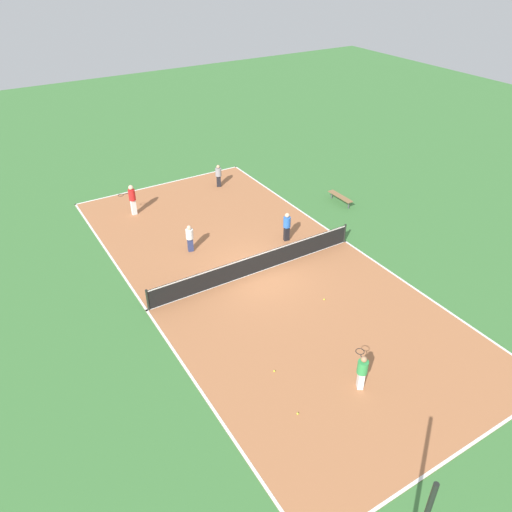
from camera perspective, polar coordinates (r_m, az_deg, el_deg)
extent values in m
plane|color=#3D7538|center=(22.62, 0.00, -1.92)|extent=(80.00, 80.00, 0.00)
cube|color=#AD6B42|center=(22.61, 0.00, -1.89)|extent=(10.55, 22.35, 0.02)
cube|color=white|center=(25.29, 10.16, 1.68)|extent=(0.10, 22.35, 0.00)
cube|color=white|center=(20.91, -12.39, -6.08)|extent=(0.10, 22.35, 0.00)
cube|color=white|center=(31.43, -10.74, 8.07)|extent=(10.55, 0.10, 0.00)
cube|color=white|center=(16.79, 21.63, -20.52)|extent=(10.55, 0.10, 0.00)
cube|color=white|center=(22.61, 0.00, -1.87)|extent=(10.55, 0.10, 0.00)
cylinder|color=black|center=(24.98, 10.09, 2.59)|extent=(0.10, 0.10, 0.99)
cylinder|color=black|center=(20.63, -12.29, -4.92)|extent=(0.10, 0.10, 0.99)
cube|color=black|center=(22.34, 0.00, -0.88)|extent=(10.25, 0.03, 0.94)
cube|color=white|center=(22.10, 0.00, 0.07)|extent=(10.25, 0.04, 0.06)
cube|color=olive|center=(28.82, 9.62, 6.73)|extent=(0.36, 1.80, 0.04)
cylinder|color=#4C4C51|center=(29.42, 8.65, 6.90)|extent=(0.08, 0.08, 0.41)
cylinder|color=#4C4C51|center=(28.42, 10.54, 5.74)|extent=(0.08, 0.08, 0.41)
cube|color=white|center=(27.99, -13.80, 5.45)|extent=(0.26, 0.22, 0.86)
cylinder|color=red|center=(27.67, -14.00, 6.80)|extent=(0.38, 0.38, 0.60)
sphere|color=beige|center=(27.49, -14.12, 7.60)|extent=(0.26, 0.26, 0.26)
cylinder|color=#262626|center=(27.51, -14.66, 6.89)|extent=(0.28, 0.05, 0.03)
torus|color=black|center=(27.43, -15.19, 6.73)|extent=(0.32, 0.32, 0.02)
cube|color=navy|center=(24.16, -7.51, 1.30)|extent=(0.29, 0.25, 0.69)
cylinder|color=silver|center=(23.86, -7.61, 2.51)|extent=(0.43, 0.43, 0.49)
sphere|color=beige|center=(23.69, -7.67, 3.24)|extent=(0.21, 0.21, 0.21)
cube|color=black|center=(24.85, 3.51, 2.59)|extent=(0.27, 0.23, 0.76)
cylinder|color=blue|center=(24.53, 3.56, 3.89)|extent=(0.40, 0.40, 0.53)
sphere|color=beige|center=(24.35, 3.59, 4.67)|extent=(0.23, 0.23, 0.23)
cube|color=white|center=(17.53, 11.87, -13.68)|extent=(0.30, 0.32, 0.70)
cylinder|color=green|center=(17.11, 12.10, -12.30)|extent=(0.50, 0.50, 0.49)
sphere|color=#A87A56|center=(16.87, 12.23, -11.46)|extent=(0.21, 0.21, 0.21)
cylinder|color=#262626|center=(17.25, 11.96, -11.26)|extent=(0.17, 0.25, 0.03)
torus|color=black|center=(17.45, 11.80, -10.63)|extent=(0.42, 0.42, 0.02)
cube|color=black|center=(30.56, -4.28, 8.54)|extent=(0.31, 0.29, 0.69)
cylinder|color=gray|center=(30.32, -4.33, 9.55)|extent=(0.48, 0.48, 0.48)
sphere|color=tan|center=(30.19, -4.35, 10.15)|extent=(0.21, 0.21, 0.21)
sphere|color=#CCE033|center=(22.74, -4.84, -1.66)|extent=(0.07, 0.07, 0.07)
sphere|color=#CCE033|center=(17.90, 2.10, -13.00)|extent=(0.07, 0.07, 0.07)
sphere|color=#CCE033|center=(21.14, 7.80, -4.93)|extent=(0.07, 0.07, 0.07)
sphere|color=#CCE033|center=(16.72, 4.79, -17.51)|extent=(0.07, 0.07, 0.07)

